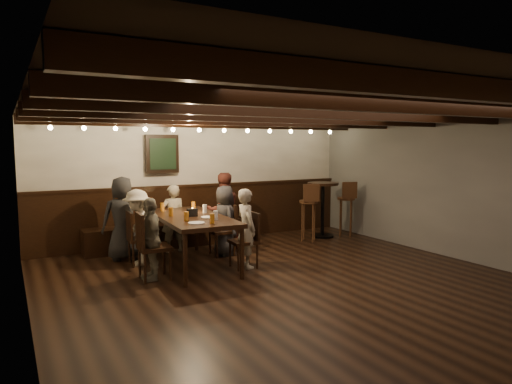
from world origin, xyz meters
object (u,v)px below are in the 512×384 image
person_bench_left (123,218)px  person_bench_right (223,211)px  chair_right_far (245,251)px  bar_stool_left (309,220)px  person_left_near (138,227)px  person_right_far (246,228)px  chair_left_near (140,248)px  chair_right_near (223,240)px  high_top_table (323,201)px  person_right_near (225,220)px  dining_table (191,220)px  bar_stool_right (346,216)px  chair_left_far (153,259)px  person_bench_centre (173,218)px  person_left_far (151,239)px

person_bench_left → person_bench_right: size_ratio=0.99×
chair_right_far → person_bench_left: 2.15m
bar_stool_left → person_bench_left: bearing=-167.3°
person_left_near → person_right_far: bearing=59.0°
person_bench_left → chair_left_near: bearing=112.0°
chair_left_near → chair_right_near: (1.44, -0.07, 0.01)m
person_bench_left → high_top_table: (4.07, -0.11, 0.05)m
person_bench_right → chair_left_near: bearing=15.5°
person_right_near → person_left_near: bearing=90.0°
dining_table → bar_stool_right: bar_stool_right is taller
chair_right_far → person_right_near: size_ratio=0.71×
person_right_near → person_bench_left: bearing=74.7°
chair_left_near → chair_left_far: 0.90m
chair_right_near → person_bench_centre: 1.00m
person_bench_centre → person_right_near: (0.72, -0.64, 0.00)m
chair_left_near → person_bench_right: bearing=105.5°
chair_left_near → bar_stool_right: bar_stool_right is taller
dining_table → person_right_near: person_right_near is taller
chair_left_far → chair_left_near: bearing=179.9°
person_bench_left → person_left_far: 1.36m
person_bench_left → bar_stool_right: size_ratio=1.21×
person_bench_right → person_right_far: size_ratio=1.14×
person_bench_left → high_top_table: 4.07m
chair_right_near → person_bench_left: size_ratio=0.63×
person_left_near → bar_stool_right: bearing=95.3°
person_left_far → chair_right_near: bearing=121.5°
person_bench_left → chair_right_far: bearing=140.2°
high_top_table → bar_stool_left: bearing=-157.7°
chair_right_far → bar_stool_right: size_ratio=0.75×
chair_right_far → person_right_far: 0.36m
chair_right_far → person_bench_centre: size_ratio=0.71×
person_bench_centre → person_bench_right: bearing=170.5°
person_right_near → person_left_far: bearing=121.0°
person_bench_left → person_right_near: size_ratio=1.15×
person_bench_centre → person_bench_right: 0.92m
person_bench_right → person_right_far: person_bench_right is taller
person_bench_left → person_bench_centre: 0.92m
person_right_far → chair_right_far: bearing=90.0°
chair_left_far → person_left_far: size_ratio=0.82×
dining_table → bar_stool_right: size_ratio=1.90×
bar_stool_right → person_bench_right: bearing=-165.8°
chair_left_near → person_left_far: person_left_far is taller
person_bench_centre → person_left_near: same height
person_left_far → person_bench_centre: bearing=153.4°
person_bench_centre → person_bench_left: bearing=9.5°
bar_stool_right → chair_right_near: bearing=-157.1°
chair_left_far → dining_table: bearing=122.0°
chair_right_far → high_top_table: (2.52, 1.32, 0.48)m
chair_right_near → person_right_near: person_right_near is taller
person_bench_centre → person_left_near: 0.96m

